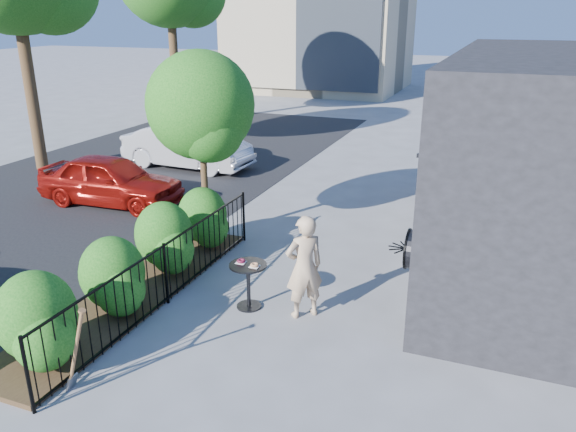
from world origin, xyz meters
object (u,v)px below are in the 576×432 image
at_px(cafe_table, 248,278).
at_px(woman, 304,267).
at_px(patio_tree, 203,113).
at_px(car_red, 111,180).
at_px(car_silver, 188,146).
at_px(shovel, 75,354).

height_order(cafe_table, woman, woman).
height_order(patio_tree, cafe_table, patio_tree).
bearing_deg(patio_tree, car_red, 160.57).
distance_m(patio_tree, cafe_table, 3.86).
bearing_deg(cafe_table, car_red, 147.09).
xyz_separation_m(cafe_table, car_silver, (-5.63, 7.45, 0.14)).
xyz_separation_m(patio_tree, woman, (3.03, -2.29, -1.90)).
distance_m(woman, car_silver, 9.88).
relative_size(patio_tree, woman, 2.28).
bearing_deg(shovel, car_silver, 113.79).
xyz_separation_m(patio_tree, cafe_table, (2.08, -2.38, -2.22)).
distance_m(cafe_table, car_silver, 9.34).
distance_m(cafe_table, woman, 1.01).
relative_size(shovel, car_silver, 0.31).
height_order(woman, shovel, woman).
xyz_separation_m(patio_tree, car_red, (-3.50, 1.23, -2.13)).
bearing_deg(woman, car_red, -71.01).
bearing_deg(cafe_table, shovel, -111.16).
bearing_deg(shovel, patio_tree, 100.69).
bearing_deg(shovel, woman, 54.97).
distance_m(cafe_table, shovel, 3.04).
bearing_deg(woman, cafe_table, -37.48).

